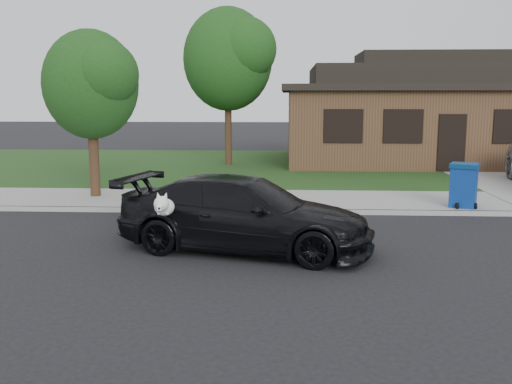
{
  "coord_description": "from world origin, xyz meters",
  "views": [
    {
      "loc": [
        -2.12,
        -10.45,
        2.83
      ],
      "look_at": [
        -2.68,
        0.11,
        1.1
      ],
      "focal_mm": 40.0,
      "sensor_mm": 36.0,
      "label": 1
    }
  ],
  "objects": [
    {
      "name": "ground",
      "position": [
        0.0,
        0.0,
        0.0
      ],
      "size": [
        120.0,
        120.0,
        0.0
      ],
      "primitive_type": "plane",
      "color": "black",
      "rests_on": "ground"
    },
    {
      "name": "sidewalk",
      "position": [
        0.0,
        5.0,
        0.06
      ],
      "size": [
        60.0,
        3.0,
        0.12
      ],
      "primitive_type": "cube",
      "color": "gray",
      "rests_on": "ground"
    },
    {
      "name": "curb",
      "position": [
        0.0,
        3.5,
        0.06
      ],
      "size": [
        60.0,
        0.12,
        0.12
      ],
      "primitive_type": "cube",
      "color": "gray",
      "rests_on": "ground"
    },
    {
      "name": "lawn",
      "position": [
        0.0,
        13.0,
        0.07
      ],
      "size": [
        60.0,
        13.0,
        0.13
      ],
      "primitive_type": "cube",
      "color": "#193814",
      "rests_on": "ground"
    },
    {
      "name": "sedan",
      "position": [
        -2.89,
        0.0,
        0.7
      ],
      "size": [
        5.14,
        3.1,
        1.4
      ],
      "rotation": [
        0.0,
        0.0,
        1.32
      ],
      "color": "black",
      "rests_on": "ground"
    },
    {
      "name": "recycling_bin",
      "position": [
        2.38,
        4.04,
        0.68
      ],
      "size": [
        0.88,
        0.88,
        1.11
      ],
      "rotation": [
        0.0,
        0.0,
        -0.41
      ],
      "color": "navy",
      "rests_on": "sidewalk"
    },
    {
      "name": "house",
      "position": [
        4.0,
        15.0,
        2.13
      ],
      "size": [
        12.6,
        8.6,
        4.65
      ],
      "color": "#422B1C",
      "rests_on": "ground"
    },
    {
      "name": "tree_0",
      "position": [
        -4.34,
        12.88,
        4.48
      ],
      "size": [
        3.78,
        3.6,
        6.34
      ],
      "color": "#332114",
      "rests_on": "ground"
    },
    {
      "name": "tree_2",
      "position": [
        -7.38,
        5.11,
        3.27
      ],
      "size": [
        2.73,
        2.6,
        4.59
      ],
      "color": "#332114",
      "rests_on": "ground"
    }
  ]
}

